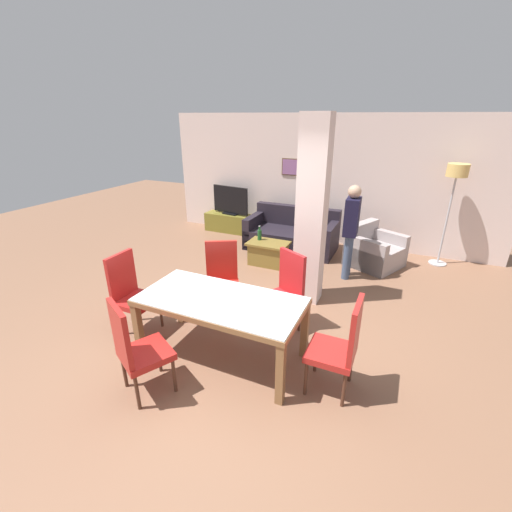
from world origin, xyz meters
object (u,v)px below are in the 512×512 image
at_px(dining_chair_head_left, 131,291).
at_px(tv_stand, 231,223).
at_px(dining_table, 221,310).
at_px(dining_chair_near_left, 136,347).
at_px(coffee_table, 268,253).
at_px(tv_screen, 230,201).
at_px(bottle, 260,234).
at_px(dining_chair_head_right, 341,345).
at_px(armchair, 373,251).
at_px(sofa, 292,235).
at_px(dining_chair_far_left, 222,277).
at_px(standing_person, 351,226).
at_px(dining_chair_far_right, 285,290).
at_px(floor_lamp, 456,180).

distance_m(dining_chair_head_left, tv_stand, 4.26).
distance_m(dining_table, dining_chair_near_left, 0.98).
distance_m(dining_chair_head_left, coffee_table, 2.84).
bearing_deg(tv_screen, dining_chair_head_left, 109.09).
xyz_separation_m(dining_chair_head_left, bottle, (0.58, 2.78, -0.02)).
relative_size(dining_chair_head_right, armchair, 0.93).
relative_size(dining_chair_head_left, tv_screen, 1.11).
bearing_deg(coffee_table, dining_chair_head_right, -55.11).
relative_size(dining_table, dining_chair_near_left, 1.74).
height_order(dining_chair_head_right, coffee_table, dining_chair_head_right).
distance_m(dining_table, armchair, 3.74).
xyz_separation_m(dining_chair_head_right, coffee_table, (-1.89, 2.71, -0.34)).
height_order(dining_table, bottle, dining_table).
bearing_deg(sofa, bottle, 69.63).
relative_size(dining_chair_near_left, sofa, 0.58).
height_order(dining_chair_head_left, coffee_table, dining_chair_head_left).
relative_size(dining_chair_near_left, dining_chair_far_left, 1.00).
bearing_deg(dining_table, tv_stand, 116.96).
relative_size(dining_chair_far_left, coffee_table, 1.40).
relative_size(dining_chair_head_left, standing_person, 0.66).
xyz_separation_m(dining_chair_head_left, dining_chair_far_right, (1.78, 0.85, 0.00)).
xyz_separation_m(dining_chair_near_left, floor_lamp, (2.89, 4.94, 1.03)).
height_order(dining_chair_near_left, armchair, dining_chair_near_left).
bearing_deg(coffee_table, bottle, 161.91).
xyz_separation_m(dining_table, dining_chair_far_right, (0.46, 0.85, -0.05)).
relative_size(armchair, coffee_table, 1.50).
height_order(armchair, standing_person, standing_person).
distance_m(dining_chair_far_left, tv_stand, 3.75).
bearing_deg(dining_chair_head_right, dining_table, 90.00).
distance_m(dining_chair_head_right, floor_lamp, 4.35).
relative_size(dining_chair_head_left, dining_chair_far_right, 1.00).
bearing_deg(armchair, dining_chair_head_right, 26.64).
xyz_separation_m(tv_screen, standing_person, (3.05, -1.40, 0.16)).
relative_size(dining_chair_far_left, sofa, 0.58).
distance_m(sofa, floor_lamp, 3.14).
bearing_deg(standing_person, dining_chair_far_right, 163.74).
xyz_separation_m(bottle, tv_stand, (-1.37, 1.40, -0.33)).
distance_m(bottle, tv_screen, 1.97).
distance_m(dining_chair_head_left, bottle, 2.84).
height_order(dining_chair_far_right, sofa, dining_chair_far_right).
height_order(dining_chair_far_right, tv_screen, tv_screen).
height_order(dining_chair_near_left, sofa, dining_chair_near_left).
bearing_deg(floor_lamp, bottle, -157.68).
bearing_deg(floor_lamp, tv_screen, 178.84).
height_order(coffee_table, bottle, bottle).
height_order(dining_chair_head_right, tv_stand, dining_chair_head_right).
height_order(dining_chair_near_left, dining_chair_head_right, same).
bearing_deg(dining_table, armchair, 69.92).
distance_m(dining_chair_head_left, floor_lamp, 5.64).
bearing_deg(dining_chair_head_left, armchair, 143.35).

